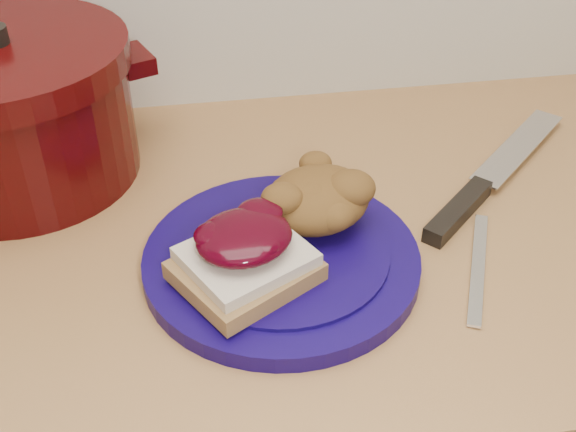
{
  "coord_description": "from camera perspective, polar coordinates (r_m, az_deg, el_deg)",
  "views": [
    {
      "loc": [
        -0.09,
        0.88,
        1.39
      ],
      "look_at": [
        0.01,
        1.45,
        0.95
      ],
      "focal_mm": 45.0,
      "sensor_mm": 36.0,
      "label": 1
    }
  ],
  "objects": [
    {
      "name": "plate",
      "position": [
        0.74,
        -0.52,
        -3.52
      ],
      "size": [
        0.37,
        0.37,
        0.02
      ],
      "primitive_type": "cylinder",
      "rotation": [
        0.0,
        0.0,
        0.44
      ],
      "color": "#0F0547",
      "rests_on": "wood_countertop"
    },
    {
      "name": "dutch_oven",
      "position": [
        0.9,
        -21.01,
        7.83
      ],
      "size": [
        0.37,
        0.37,
        0.18
      ],
      "rotation": [
        0.0,
        0.0,
        0.38
      ],
      "color": "#350505",
      "rests_on": "wood_countertop"
    },
    {
      "name": "butter_knife",
      "position": [
        0.76,
        14.78,
        -3.87
      ],
      "size": [
        0.08,
        0.16,
        0.0
      ],
      "primitive_type": "cube",
      "rotation": [
        0.0,
        0.0,
        1.16
      ],
      "color": "silver",
      "rests_on": "wood_countertop"
    },
    {
      "name": "stuffing_mound",
      "position": [
        0.75,
        2.32,
        1.32
      ],
      "size": [
        0.15,
        0.14,
        0.06
      ],
      "primitive_type": "ellipsoid",
      "rotation": [
        0.0,
        0.0,
        0.44
      ],
      "color": "brown",
      "rests_on": "plate"
    },
    {
      "name": "chef_knife",
      "position": [
        0.86,
        14.63,
        1.85
      ],
      "size": [
        0.26,
        0.25,
        0.02
      ],
      "rotation": [
        0.0,
        0.0,
        0.76
      ],
      "color": "black",
      "rests_on": "wood_countertop"
    },
    {
      "name": "pepper_grinder",
      "position": [
        0.95,
        -19.68,
        8.72
      ],
      "size": [
        0.07,
        0.07,
        0.14
      ],
      "rotation": [
        0.0,
        0.0,
        -0.12
      ],
      "color": "black",
      "rests_on": "wood_countertop"
    },
    {
      "name": "sandwich",
      "position": [
        0.68,
        -3.43,
        -3.09
      ],
      "size": [
        0.16,
        0.15,
        0.06
      ],
      "rotation": [
        0.0,
        0.0,
        0.44
      ],
      "color": "olive",
      "rests_on": "plate"
    }
  ]
}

